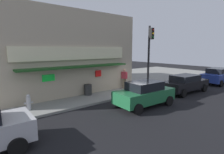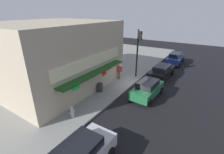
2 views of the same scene
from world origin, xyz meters
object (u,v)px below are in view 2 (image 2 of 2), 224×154
trash_can (100,87)px  parked_car_blue (175,58)px  parked_car_green (147,89)px  pedestrian (119,71)px  fire_hydrant (72,112)px  traffic_light (138,48)px  parked_car_black (162,71)px

trash_can → parked_car_blue: 14.18m
parked_car_blue → parked_car_green: bearing=-179.1°
trash_can → pedestrian: pedestrian is taller
fire_hydrant → trash_can: (4.41, 0.76, -0.04)m
traffic_light → trash_can: bearing=164.9°
parked_car_green → parked_car_black: 5.48m
parked_car_blue → parked_car_black: 6.43m
traffic_light → trash_can: 6.40m
parked_car_blue → parked_car_black: parked_car_blue is taller
parked_car_blue → trash_can: bearing=163.5°
traffic_light → parked_car_green: bearing=-143.7°
parked_car_black → trash_can: bearing=151.3°
fire_hydrant → trash_can: bearing=9.8°
parked_car_blue → parked_car_green: parked_car_blue is taller
traffic_light → fire_hydrant: size_ratio=5.96×
parked_car_blue → parked_car_green: (-11.91, -0.19, -0.02)m
traffic_light → trash_can: size_ratio=6.79×
fire_hydrant → pedestrian: 8.22m
traffic_light → parked_car_blue: 9.02m
fire_hydrant → parked_car_blue: 18.29m
parked_car_black → parked_car_green: bearing=-177.0°
fire_hydrant → parked_car_black: parked_car_black is taller
pedestrian → parked_car_green: pedestrian is taller
fire_hydrant → parked_car_blue: size_ratio=0.20×
parked_car_black → fire_hydrant: bearing=164.7°
traffic_light → parked_car_blue: bearing=-17.3°
trash_can → parked_car_green: bearing=-68.2°
trash_can → parked_car_black: size_ratio=0.18×
parked_car_green → parked_car_black: size_ratio=0.88×
fire_hydrant → parked_car_green: bearing=-29.5°
fire_hydrant → parked_car_blue: parked_car_blue is taller
parked_car_black → traffic_light: bearing=125.5°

